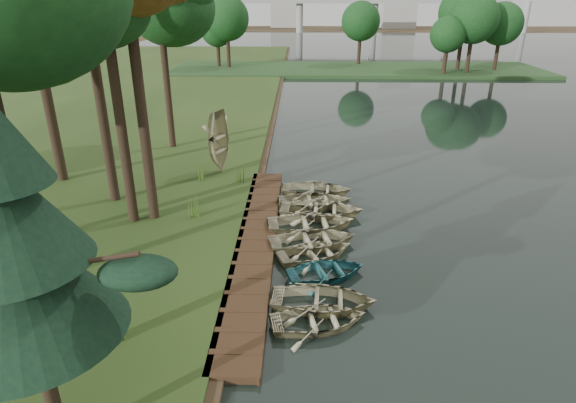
{
  "coord_description": "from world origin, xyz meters",
  "views": [
    {
      "loc": [
        0.18,
        -17.98,
        9.83
      ],
      "look_at": [
        -0.27,
        0.89,
        1.65
      ],
      "focal_mm": 30.0,
      "sensor_mm": 36.0,
      "label": 1
    }
  ],
  "objects_px": {
    "boardwalk": "(256,242)",
    "stored_rowboat": "(221,166)",
    "rowboat_0": "(319,318)",
    "rowboat_1": "(323,298)",
    "pine_tree": "(11,242)",
    "rowboat_2": "(327,270)"
  },
  "relations": [
    {
      "from": "rowboat_1",
      "to": "stored_rowboat",
      "type": "height_order",
      "value": "stored_rowboat"
    },
    {
      "from": "boardwalk",
      "to": "rowboat_0",
      "type": "relative_size",
      "value": 5.13
    },
    {
      "from": "boardwalk",
      "to": "rowboat_2",
      "type": "xyz_separation_m",
      "value": [
        2.87,
        -2.51,
        0.21
      ]
    },
    {
      "from": "boardwalk",
      "to": "rowboat_2",
      "type": "bearing_deg",
      "value": -41.2
    },
    {
      "from": "boardwalk",
      "to": "stored_rowboat",
      "type": "relative_size",
      "value": 4.41
    },
    {
      "from": "rowboat_2",
      "to": "pine_tree",
      "type": "height_order",
      "value": "pine_tree"
    },
    {
      "from": "rowboat_1",
      "to": "pine_tree",
      "type": "distance_m",
      "value": 9.92
    },
    {
      "from": "boardwalk",
      "to": "stored_rowboat",
      "type": "height_order",
      "value": "stored_rowboat"
    },
    {
      "from": "rowboat_2",
      "to": "stored_rowboat",
      "type": "distance_m",
      "value": 12.05
    },
    {
      "from": "pine_tree",
      "to": "boardwalk",
      "type": "bearing_deg",
      "value": 70.69
    },
    {
      "from": "rowboat_2",
      "to": "pine_tree",
      "type": "distance_m",
      "value": 11.29
    },
    {
      "from": "rowboat_2",
      "to": "stored_rowboat",
      "type": "bearing_deg",
      "value": 9.95
    },
    {
      "from": "rowboat_2",
      "to": "pine_tree",
      "type": "bearing_deg",
      "value": 122.39
    },
    {
      "from": "boardwalk",
      "to": "stored_rowboat",
      "type": "distance_m",
      "value": 8.62
    },
    {
      "from": "stored_rowboat",
      "to": "pine_tree",
      "type": "height_order",
      "value": "pine_tree"
    },
    {
      "from": "boardwalk",
      "to": "rowboat_1",
      "type": "bearing_deg",
      "value": -59.13
    },
    {
      "from": "rowboat_0",
      "to": "pine_tree",
      "type": "height_order",
      "value": "pine_tree"
    },
    {
      "from": "rowboat_0",
      "to": "rowboat_2",
      "type": "xyz_separation_m",
      "value": [
        0.41,
        2.92,
        -0.01
      ]
    },
    {
      "from": "rowboat_2",
      "to": "rowboat_0",
      "type": "bearing_deg",
      "value": 154.37
    },
    {
      "from": "boardwalk",
      "to": "pine_tree",
      "type": "distance_m",
      "value": 12.08
    },
    {
      "from": "rowboat_0",
      "to": "stored_rowboat",
      "type": "relative_size",
      "value": 0.86
    },
    {
      "from": "pine_tree",
      "to": "rowboat_0",
      "type": "bearing_deg",
      "value": 38.27
    }
  ]
}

